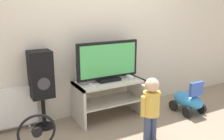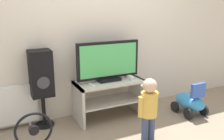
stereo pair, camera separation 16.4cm
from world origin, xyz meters
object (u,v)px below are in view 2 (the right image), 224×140
Objects in this scene: television at (108,62)px; remote_primary at (92,85)px; ride_on_toy at (190,101)px; child at (149,104)px; radiator at (5,107)px; game_console at (129,77)px; speaker_tower at (41,76)px; floor_fan at (34,136)px.

television is 6.79× the size of remote_primary.
remote_primary is 1.50m from ride_on_toy.
radiator is at bearing 145.91° from child.
game_console is at bearing 6.44° from remote_primary.
remote_primary is 0.17× the size of radiator.
remote_primary is at bearing -21.73° from speaker_tower.
remote_primary is at bearing -17.99° from radiator.
speaker_tower is (-1.20, 0.17, 0.13)m from game_console.
television is at bearing -7.32° from speaker_tower.
radiator is (-2.47, 0.67, 0.12)m from ride_on_toy.
floor_fan is 0.94× the size of ride_on_toy.
ride_on_toy is at bearing 19.68° from child.
game_console is 0.98m from ride_on_toy.
floor_fan is 0.79m from radiator.
game_console is (0.31, -0.05, -0.25)m from television.
speaker_tower reaches higher than floor_fan.
speaker_tower is 2.09× the size of floor_fan.
child is 1.82m from radiator.
game_console is 0.41× the size of floor_fan.
ride_on_toy is at bearing -21.80° from television.
child is (0.45, -0.67, -0.10)m from remote_primary.
child is 0.75× the size of speaker_tower.
remote_primary is 0.27× the size of floor_fan.
child reaches higher than radiator.
television reaches higher than floor_fan.
television is at bearing 158.20° from ride_on_toy.
game_console is 0.39× the size of ride_on_toy.
child reaches higher than ride_on_toy.
game_console is 1.22m from speaker_tower.
television is 1.37m from floor_fan.
ride_on_toy is (0.97, 0.35, -0.26)m from child.
remote_primary is 0.81m from child.
child is at bearing -12.12° from floor_fan.
television is at bearing 22.12° from remote_primary.
speaker_tower is 2.15m from ride_on_toy.
game_console is 0.25× the size of radiator.
radiator is (-0.46, 0.11, -0.38)m from speaker_tower.
speaker_tower is at bearing 172.68° from television.
child is 0.95× the size of radiator.
game_console is 1.52× the size of remote_primary.
radiator is (-1.36, 0.22, -0.50)m from television.
remote_primary is 1.14m from radiator.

